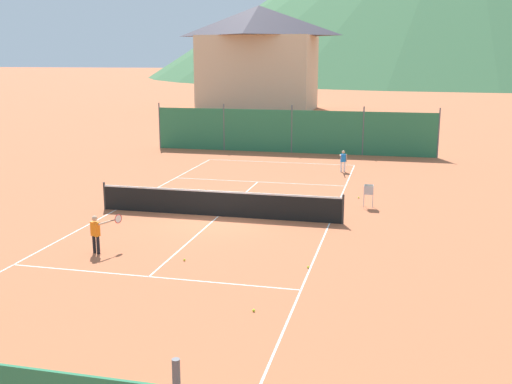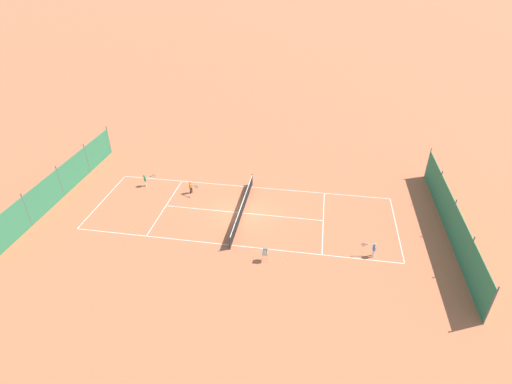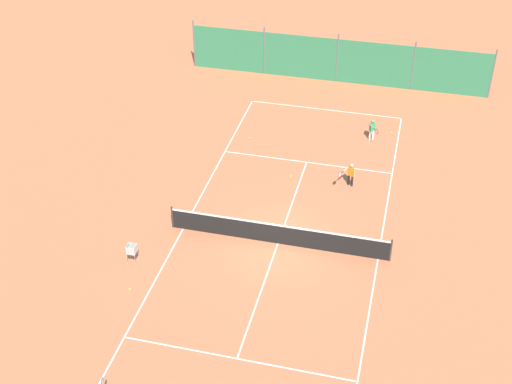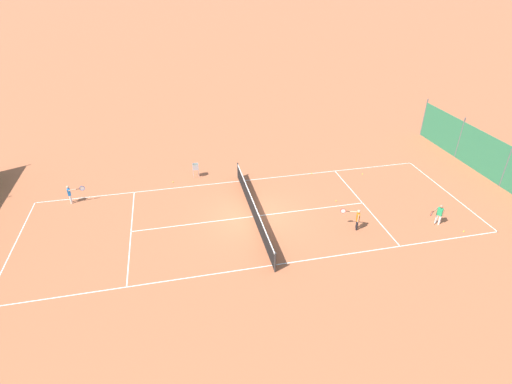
% 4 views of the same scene
% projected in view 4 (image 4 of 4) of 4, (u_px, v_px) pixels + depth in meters
% --- Properties ---
extents(ground_plane, '(600.00, 600.00, 0.00)m').
position_uv_depth(ground_plane, '(253.00, 216.00, 21.59)').
color(ground_plane, '#B7603D').
extents(court_line_markings, '(8.25, 23.85, 0.01)m').
position_uv_depth(court_line_markings, '(253.00, 216.00, 21.59)').
color(court_line_markings, white).
rests_on(court_line_markings, ground).
extents(tennis_net, '(9.18, 0.08, 1.06)m').
position_uv_depth(tennis_net, '(253.00, 209.00, 21.34)').
color(tennis_net, '#2D2D2D').
rests_on(tennis_net, ground).
extents(windscreen_fence_near, '(17.28, 0.08, 2.90)m').
position_uv_depth(windscreen_fence_near, '(506.00, 167.00, 23.86)').
color(windscreen_fence_near, '#2D754C').
rests_on(windscreen_fence_near, ground).
extents(player_near_service, '(0.37, 0.98, 1.11)m').
position_uv_depth(player_near_service, '(70.00, 193.00, 22.50)').
color(player_near_service, white).
rests_on(player_near_service, ground).
extents(player_near_baseline, '(0.69, 0.90, 1.17)m').
position_uv_depth(player_near_baseline, '(357.00, 218.00, 20.26)').
color(player_near_baseline, black).
rests_on(player_near_baseline, ground).
extents(player_far_baseline, '(0.53, 0.98, 1.16)m').
position_uv_depth(player_far_baseline, '(439.00, 213.00, 20.64)').
color(player_far_baseline, white).
rests_on(player_far_baseline, ground).
extents(tennis_ball_service_box, '(0.07, 0.07, 0.07)m').
position_uv_depth(tennis_ball_service_box, '(312.00, 173.00, 25.88)').
color(tennis_ball_service_box, '#CCE033').
rests_on(tennis_ball_service_box, ground).
extents(tennis_ball_alley_left, '(0.07, 0.07, 0.07)m').
position_uv_depth(tennis_ball_alley_left, '(464.00, 231.00, 20.35)').
color(tennis_ball_alley_left, '#CCE033').
rests_on(tennis_ball_alley_left, ground).
extents(tennis_ball_mid_court, '(0.07, 0.07, 0.07)m').
position_uv_depth(tennis_ball_mid_court, '(173.00, 182.00, 24.89)').
color(tennis_ball_mid_court, '#CCE033').
rests_on(tennis_ball_mid_court, ground).
extents(tennis_ball_near_corner, '(0.07, 0.07, 0.07)m').
position_uv_depth(tennis_ball_near_corner, '(336.00, 201.00, 22.92)').
color(tennis_ball_near_corner, '#CCE033').
rests_on(tennis_ball_near_corner, ground).
extents(tennis_ball_alley_right, '(0.07, 0.07, 0.07)m').
position_uv_depth(tennis_ball_alley_right, '(362.00, 174.00, 25.81)').
color(tennis_ball_alley_right, '#CCE033').
rests_on(tennis_ball_alley_right, ground).
extents(ball_hopper, '(0.36, 0.36, 0.89)m').
position_uv_depth(ball_hopper, '(196.00, 167.00, 25.23)').
color(ball_hopper, '#B7B7BC').
rests_on(ball_hopper, ground).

